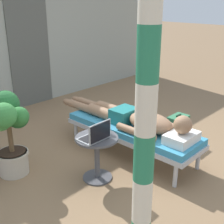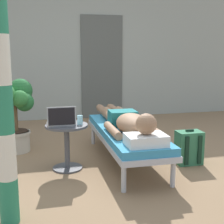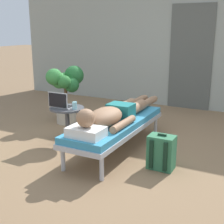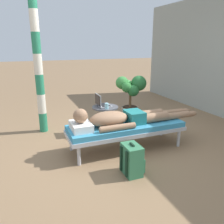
{
  "view_description": "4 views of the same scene",
  "coord_description": "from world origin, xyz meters",
  "px_view_note": "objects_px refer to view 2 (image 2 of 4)",
  "views": [
    {
      "loc": [
        -2.71,
        -2.21,
        1.97
      ],
      "look_at": [
        -0.09,
        0.24,
        0.6
      ],
      "focal_mm": 48.54,
      "sensor_mm": 36.0,
      "label": 1
    },
    {
      "loc": [
        -0.93,
        -3.51,
        1.33
      ],
      "look_at": [
        -0.1,
        -0.03,
        0.65
      ],
      "focal_mm": 50.57,
      "sensor_mm": 36.0,
      "label": 2
    },
    {
      "loc": [
        1.86,
        -3.41,
        1.59
      ],
      "look_at": [
        -0.04,
        0.21,
        0.48
      ],
      "focal_mm": 49.8,
      "sensor_mm": 36.0,
      "label": 3
    },
    {
      "loc": [
        3.19,
        -1.42,
        1.64
      ],
      "look_at": [
        -0.09,
        -0.1,
        0.58
      ],
      "focal_mm": 37.1,
      "sensor_mm": 36.0,
      "label": 4
    }
  ],
  "objects_px": {
    "side_table": "(67,139)",
    "backpack": "(189,148)",
    "person_reclining": "(127,121)",
    "lounge_chair": "(126,134)",
    "laptop": "(61,121)",
    "porch_post": "(0,60)",
    "potted_plant": "(15,107)",
    "drink_glass": "(80,120)"
  },
  "relations": [
    {
      "from": "side_table",
      "to": "backpack",
      "type": "bearing_deg",
      "value": -6.58
    },
    {
      "from": "person_reclining",
      "to": "lounge_chair",
      "type": "bearing_deg",
      "value": 90.0
    },
    {
      "from": "laptop",
      "to": "porch_post",
      "type": "distance_m",
      "value": 1.32
    },
    {
      "from": "person_reclining",
      "to": "porch_post",
      "type": "xyz_separation_m",
      "value": [
        -1.28,
        -1.1,
        0.76
      ]
    },
    {
      "from": "porch_post",
      "to": "laptop",
      "type": "bearing_deg",
      "value": 63.81
    },
    {
      "from": "person_reclining",
      "to": "porch_post",
      "type": "distance_m",
      "value": 1.85
    },
    {
      "from": "lounge_chair",
      "to": "laptop",
      "type": "distance_m",
      "value": 0.83
    },
    {
      "from": "laptop",
      "to": "potted_plant",
      "type": "distance_m",
      "value": 1.03
    },
    {
      "from": "lounge_chair",
      "to": "porch_post",
      "type": "relative_size",
      "value": 0.73
    },
    {
      "from": "lounge_chair",
      "to": "potted_plant",
      "type": "distance_m",
      "value": 1.54
    },
    {
      "from": "side_table",
      "to": "laptop",
      "type": "distance_m",
      "value": 0.24
    },
    {
      "from": "laptop",
      "to": "side_table",
      "type": "bearing_deg",
      "value": 40.52
    },
    {
      "from": "side_table",
      "to": "porch_post",
      "type": "relative_size",
      "value": 0.21
    },
    {
      "from": "backpack",
      "to": "side_table",
      "type": "bearing_deg",
      "value": 173.42
    },
    {
      "from": "laptop",
      "to": "drink_glass",
      "type": "height_order",
      "value": "laptop"
    },
    {
      "from": "side_table",
      "to": "drink_glass",
      "type": "relative_size",
      "value": 5.08
    },
    {
      "from": "side_table",
      "to": "potted_plant",
      "type": "distance_m",
      "value": 1.05
    },
    {
      "from": "lounge_chair",
      "to": "backpack",
      "type": "xyz_separation_m",
      "value": [
        0.72,
        -0.25,
        -0.15
      ]
    },
    {
      "from": "side_table",
      "to": "laptop",
      "type": "bearing_deg",
      "value": -139.48
    },
    {
      "from": "person_reclining",
      "to": "porch_post",
      "type": "height_order",
      "value": "porch_post"
    },
    {
      "from": "laptop",
      "to": "potted_plant",
      "type": "bearing_deg",
      "value": 121.99
    },
    {
      "from": "drink_glass",
      "to": "porch_post",
      "type": "height_order",
      "value": "porch_post"
    },
    {
      "from": "side_table",
      "to": "laptop",
      "type": "xyz_separation_m",
      "value": [
        -0.06,
        -0.05,
        0.23
      ]
    },
    {
      "from": "potted_plant",
      "to": "lounge_chair",
      "type": "bearing_deg",
      "value": -29.03
    },
    {
      "from": "side_table",
      "to": "backpack",
      "type": "height_order",
      "value": "side_table"
    },
    {
      "from": "laptop",
      "to": "potted_plant",
      "type": "xyz_separation_m",
      "value": [
        -0.54,
        0.87,
        0.03
      ]
    },
    {
      "from": "potted_plant",
      "to": "drink_glass",
      "type": "bearing_deg",
      "value": -48.31
    },
    {
      "from": "lounge_chair",
      "to": "laptop",
      "type": "bearing_deg",
      "value": -170.03
    },
    {
      "from": "drink_glass",
      "to": "potted_plant",
      "type": "bearing_deg",
      "value": 131.69
    },
    {
      "from": "drink_glass",
      "to": "porch_post",
      "type": "relative_size",
      "value": 0.04
    },
    {
      "from": "person_reclining",
      "to": "laptop",
      "type": "height_order",
      "value": "laptop"
    },
    {
      "from": "lounge_chair",
      "to": "side_table",
      "type": "height_order",
      "value": "side_table"
    },
    {
      "from": "drink_glass",
      "to": "potted_plant",
      "type": "xyz_separation_m",
      "value": [
        -0.75,
        0.85,
        0.03
      ]
    },
    {
      "from": "person_reclining",
      "to": "backpack",
      "type": "bearing_deg",
      "value": -15.7
    },
    {
      "from": "person_reclining",
      "to": "laptop",
      "type": "distance_m",
      "value": 0.79
    },
    {
      "from": "drink_glass",
      "to": "backpack",
      "type": "distance_m",
      "value": 1.35
    },
    {
      "from": "porch_post",
      "to": "person_reclining",
      "type": "bearing_deg",
      "value": 40.73
    },
    {
      "from": "backpack",
      "to": "potted_plant",
      "type": "xyz_separation_m",
      "value": [
        -2.04,
        0.99,
        0.41
      ]
    },
    {
      "from": "laptop",
      "to": "lounge_chair",
      "type": "bearing_deg",
      "value": 9.97
    },
    {
      "from": "drink_glass",
      "to": "backpack",
      "type": "xyz_separation_m",
      "value": [
        1.29,
        -0.14,
        -0.38
      ]
    },
    {
      "from": "lounge_chair",
      "to": "side_table",
      "type": "distance_m",
      "value": 0.72
    },
    {
      "from": "potted_plant",
      "to": "side_table",
      "type": "bearing_deg",
      "value": -53.62
    }
  ]
}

